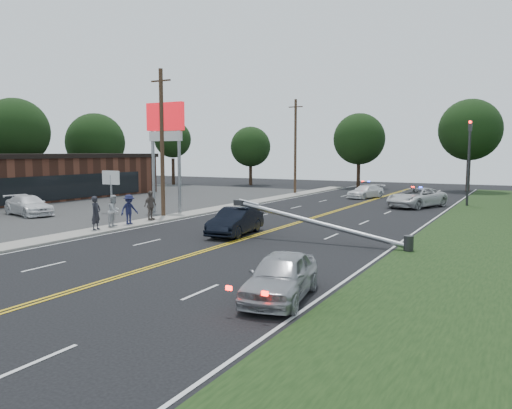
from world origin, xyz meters
The scene contains 26 objects.
ground centered at (0.00, 0.00, 0.00)m, with size 120.00×120.00×0.00m, color black.
parking_lot centered at (-20.00, 10.00, 0.01)m, with size 25.00×60.00×0.01m, color #2D2D2D.
sidewalk centered at (-8.40, 10.00, 0.06)m, with size 1.80×70.00×0.12m, color gray.
centerline_yellow centered at (0.00, 10.00, 0.01)m, with size 0.36×80.00×0.00m, color gold.
pharmacy_building centered at (-27.99, 14.00, 2.20)m, with size 8.40×30.40×4.30m.
pylon_sign centered at (-10.50, 14.00, 6.00)m, with size 3.20×0.35×8.00m.
small_sign centered at (-14.00, 12.00, 2.33)m, with size 1.60×0.14×3.10m.
traffic_signal centered at (8.30, 30.00, 4.21)m, with size 0.28×0.41×7.05m.
fallen_streetlight centered at (4.19, 8.00, 0.92)m, with size 9.36×0.44×1.91m.
utility_pole_mid centered at (-9.20, 12.00, 5.08)m, with size 1.60×0.28×10.00m.
utility_pole_far centered at (-9.20, 34.00, 5.08)m, with size 1.60×0.28×10.00m.
tree_2 centered at (-36.06, 20.31, 6.63)m, with size 7.21×7.21×10.25m.
tree_3 centered at (-35.42, 31.01, 5.66)m, with size 7.31×7.31×9.32m.
tree_4 centered at (-30.22, 39.99, 6.17)m, with size 5.01×5.01×8.70m.
tree_5 centered at (-20.35, 44.14, 5.18)m, with size 5.37×5.37×7.88m.
tree_6 centered at (-5.92, 45.90, 6.06)m, with size 6.34×6.34×9.24m.
tree_7 centered at (6.67, 46.53, 6.95)m, with size 6.90×6.90×10.41m.
crashed_sedan centered at (-1.04, 8.05, 0.74)m, with size 1.56×4.47×1.47m, color black.
waiting_sedan centered at (6.27, -1.44, 0.71)m, with size 1.68×4.18×1.42m, color #9C9EA4.
parked_car centered at (-18.23, 8.25, 0.70)m, with size 1.95×4.79×1.39m, color white.
emergency_a centered at (4.81, 26.76, 0.79)m, with size 2.63×5.71×1.59m, color silver.
emergency_b centered at (-1.11, 32.66, 0.64)m, with size 1.80×4.43×1.29m, color white.
bystander_a centered at (-8.41, 5.19, 1.07)m, with size 0.69×0.45×1.89m, color #222228.
bystander_b centered at (-8.40, 6.58, 1.05)m, with size 0.90×0.70×1.86m, color #B4B4B9.
bystander_c centered at (-8.35, 7.76, 1.01)m, with size 1.16×0.66×1.79m, color #181B3D.
bystander_d centered at (-8.39, 9.73, 1.06)m, with size 1.11×0.46×1.89m, color #5E524B.
Camera 1 is at (12.69, -14.76, 4.45)m, focal length 35.00 mm.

